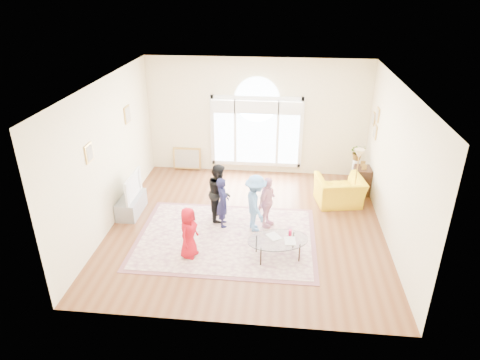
# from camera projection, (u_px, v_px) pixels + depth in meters

# --- Properties ---
(ground) EXTENTS (6.00, 6.00, 0.00)m
(ground) POSITION_uv_depth(u_px,v_px,m) (247.00, 226.00, 9.61)
(ground) COLOR brown
(ground) RESTS_ON ground
(room_shell) EXTENTS (6.00, 6.00, 6.00)m
(room_shell) POSITION_uv_depth(u_px,v_px,m) (257.00, 120.00, 11.47)
(room_shell) COLOR beige
(room_shell) RESTS_ON ground
(area_rug) EXTENTS (3.60, 2.60, 0.02)m
(area_rug) POSITION_uv_depth(u_px,v_px,m) (226.00, 238.00, 9.16)
(area_rug) COLOR beige
(area_rug) RESTS_ON ground
(rug_border) EXTENTS (3.80, 2.80, 0.01)m
(rug_border) POSITION_uv_depth(u_px,v_px,m) (226.00, 238.00, 9.16)
(rug_border) COLOR #7E4C52
(rug_border) RESTS_ON ground
(tv_console) EXTENTS (0.45, 1.00, 0.42)m
(tv_console) POSITION_uv_depth(u_px,v_px,m) (131.00, 205.00, 10.05)
(tv_console) COLOR gray
(tv_console) RESTS_ON ground
(television) EXTENTS (0.17, 1.01, 0.58)m
(television) POSITION_uv_depth(u_px,v_px,m) (129.00, 186.00, 9.83)
(television) COLOR black
(television) RESTS_ON tv_console
(coffee_table) EXTENTS (1.36, 1.06, 0.54)m
(coffee_table) POSITION_uv_depth(u_px,v_px,m) (278.00, 240.00, 8.36)
(coffee_table) COLOR silver
(coffee_table) RESTS_ON ground
(armchair) EXTENTS (1.24, 1.13, 0.71)m
(armchair) POSITION_uv_depth(u_px,v_px,m) (339.00, 191.00, 10.37)
(armchair) COLOR yellow
(armchair) RESTS_ON ground
(side_cabinet) EXTENTS (0.40, 0.50, 0.70)m
(side_cabinet) POSITION_uv_depth(u_px,v_px,m) (361.00, 180.00, 10.92)
(side_cabinet) COLOR black
(side_cabinet) RESTS_ON ground
(floor_lamp) EXTENTS (0.28, 0.28, 1.51)m
(floor_lamp) POSITION_uv_depth(u_px,v_px,m) (359.00, 159.00, 9.82)
(floor_lamp) COLOR black
(floor_lamp) RESTS_ON ground
(plant_pedestal) EXTENTS (0.20, 0.20, 0.70)m
(plant_pedestal) POSITION_uv_depth(u_px,v_px,m) (355.00, 172.00, 11.40)
(plant_pedestal) COLOR white
(plant_pedestal) RESTS_ON ground
(potted_plant) EXTENTS (0.43, 0.39, 0.44)m
(potted_plant) POSITION_uv_depth(u_px,v_px,m) (358.00, 152.00, 11.16)
(potted_plant) COLOR #33722D
(potted_plant) RESTS_ON plant_pedestal
(leaning_picture) EXTENTS (0.80, 0.14, 0.62)m
(leaning_picture) POSITION_uv_depth(u_px,v_px,m) (188.00, 169.00, 12.40)
(leaning_picture) COLOR tan
(leaning_picture) RESTS_ON ground
(child_red) EXTENTS (0.47, 0.59, 1.07)m
(child_red) POSITION_uv_depth(u_px,v_px,m) (189.00, 232.00, 8.34)
(child_red) COLOR #B00C1B
(child_red) RESTS_ON area_rug
(child_navy) EXTENTS (0.36, 0.47, 1.15)m
(child_navy) POSITION_uv_depth(u_px,v_px,m) (223.00, 202.00, 9.36)
(child_navy) COLOR #18183C
(child_navy) RESTS_ON area_rug
(child_black) EXTENTS (0.60, 0.72, 1.33)m
(child_black) POSITION_uv_depth(u_px,v_px,m) (219.00, 192.00, 9.61)
(child_black) COLOR black
(child_black) RESTS_ON area_rug
(child_pink) EXTENTS (0.55, 0.75, 1.18)m
(child_pink) POSITION_uv_depth(u_px,v_px,m) (267.00, 202.00, 9.34)
(child_pink) COLOR #EEA6BD
(child_pink) RESTS_ON area_rug
(child_blue) EXTENTS (0.73, 0.95, 1.29)m
(child_blue) POSITION_uv_depth(u_px,v_px,m) (256.00, 203.00, 9.17)
(child_blue) COLOR #588AC5
(child_blue) RESTS_ON area_rug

